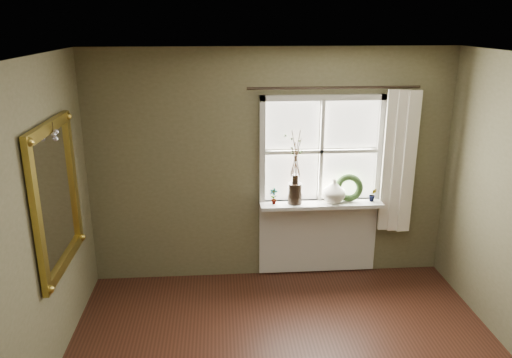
{
  "coord_description": "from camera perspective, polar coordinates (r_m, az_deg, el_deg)",
  "views": [
    {
      "loc": [
        -0.57,
        -3.0,
        2.86
      ],
      "look_at": [
        -0.22,
        1.55,
        1.4
      ],
      "focal_mm": 35.0,
      "sensor_mm": 36.0,
      "label": 1
    }
  ],
  "objects": [
    {
      "name": "potted_plant_left",
      "position": [
        5.48,
        2.02,
        -1.97
      ],
      "size": [
        0.11,
        0.1,
        0.18
      ],
      "primitive_type": "imported",
      "rotation": [
        0.0,
        0.0,
        -0.44
      ],
      "color": "#2B461F",
      "rests_on": "window_sill"
    },
    {
      "name": "gilt_mirror",
      "position": [
        4.58,
        -21.86,
        -1.88
      ],
      "size": [
        0.1,
        1.09,
        1.3
      ],
      "color": "white",
      "rests_on": "wall_left"
    },
    {
      "name": "wall_back",
      "position": [
        5.56,
        1.68,
        1.47
      ],
      "size": [
        4.0,
        0.1,
        2.6
      ],
      "primitive_type": "cube",
      "color": "brown",
      "rests_on": "ground"
    },
    {
      "name": "wreath",
      "position": [
        5.66,
        10.55,
        -1.31
      ],
      "size": [
        0.33,
        0.19,
        0.32
      ],
      "primitive_type": "torus",
      "rotation": [
        1.36,
        0.0,
        -0.16
      ],
      "color": "#2B461F",
      "rests_on": "window_sill"
    },
    {
      "name": "window_frame",
      "position": [
        5.53,
        7.46,
        3.16
      ],
      "size": [
        1.36,
        0.06,
        1.24
      ],
      "color": "silver",
      "rests_on": "wall_back"
    },
    {
      "name": "dark_jug",
      "position": [
        5.5,
        4.46,
        -1.65
      ],
      "size": [
        0.18,
        0.18,
        0.23
      ],
      "primitive_type": "cylinder",
      "rotation": [
        0.0,
        0.0,
        0.15
      ],
      "color": "black",
      "rests_on": "window_sill"
    },
    {
      "name": "window_apron",
      "position": [
        5.87,
        7.06,
        -6.52
      ],
      "size": [
        1.36,
        0.04,
        0.88
      ],
      "primitive_type": "cube",
      "color": "silver",
      "rests_on": "ground"
    },
    {
      "name": "cream_vase",
      "position": [
        5.58,
        8.9,
        -1.33
      ],
      "size": [
        0.29,
        0.29,
        0.27
      ],
      "primitive_type": "imported",
      "rotation": [
        0.0,
        0.0,
        -0.11
      ],
      "color": "silver",
      "rests_on": "window_sill"
    },
    {
      "name": "potted_plant_right",
      "position": [
        5.71,
        13.19,
        -1.76
      ],
      "size": [
        0.09,
        0.07,
        0.15
      ],
      "primitive_type": "imported",
      "rotation": [
        0.0,
        0.0,
        -0.06
      ],
      "color": "#2B461F",
      "rests_on": "window_sill"
    },
    {
      "name": "curtain_rod",
      "position": [
        5.36,
        8.95,
        10.27
      ],
      "size": [
        1.84,
        0.03,
        0.03
      ],
      "primitive_type": "cylinder",
      "rotation": [
        0.0,
        1.57,
        0.0
      ],
      "color": "black",
      "rests_on": "wall_back"
    },
    {
      "name": "window_sill",
      "position": [
        5.6,
        7.45,
        -2.87
      ],
      "size": [
        1.36,
        0.26,
        0.04
      ],
      "primitive_type": "cube",
      "color": "silver",
      "rests_on": "wall_back"
    },
    {
      "name": "curtain",
      "position": [
        5.7,
        15.92,
        1.86
      ],
      "size": [
        0.36,
        0.12,
        1.59
      ],
      "primitive_type": "cube",
      "color": "white",
      "rests_on": "wall_back"
    },
    {
      "name": "ceiling",
      "position": [
        3.07,
        6.49,
        12.77
      ],
      "size": [
        4.5,
        4.5,
        0.0
      ],
      "primitive_type": "plane",
      "color": "silver",
      "rests_on": "ground"
    }
  ]
}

